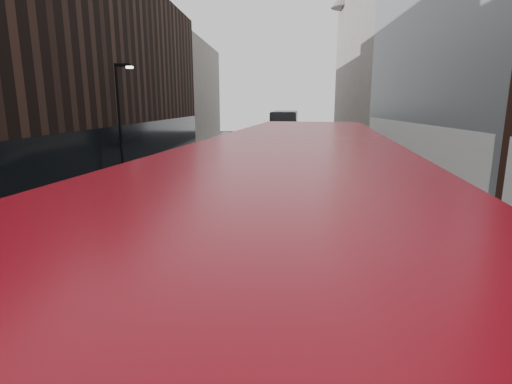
% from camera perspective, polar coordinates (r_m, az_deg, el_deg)
% --- Properties ---
extents(sidewalk_right, '(3.00, 80.00, 0.15)m').
position_cam_1_polar(sidewalk_right, '(31.00, 15.51, 3.01)').
color(sidewalk_right, slate).
rests_on(sidewalk_right, ground).
extents(sidewalk_left, '(2.00, 80.00, 0.15)m').
position_cam_1_polar(sidewalk_left, '(31.61, -13.18, 3.32)').
color(sidewalk_left, slate).
rests_on(sidewalk_left, ground).
extents(building_modern_block, '(5.03, 22.00, 20.00)m').
position_cam_1_polar(building_modern_block, '(28.41, 26.97, 21.30)').
color(building_modern_block, gray).
rests_on(building_modern_block, ground).
extents(building_victorian, '(6.50, 24.00, 21.00)m').
position_cam_1_polar(building_victorian, '(50.24, 16.08, 17.38)').
color(building_victorian, slate).
rests_on(building_victorian, ground).
extents(building_left_mid, '(5.00, 24.00, 14.00)m').
position_cam_1_polar(building_left_mid, '(37.15, -16.85, 15.15)').
color(building_left_mid, black).
rests_on(building_left_mid, ground).
extents(building_left_far, '(5.00, 20.00, 13.00)m').
position_cam_1_polar(building_left_far, '(58.30, -9.23, 13.83)').
color(building_left_far, slate).
rests_on(building_left_far, ground).
extents(street_lamp, '(1.06, 0.22, 7.00)m').
position_cam_1_polar(street_lamp, '(24.72, -18.78, 10.12)').
color(street_lamp, black).
rests_on(street_lamp, sidewalk_left).
extents(red_bus, '(3.81, 11.19, 4.44)m').
position_cam_1_polar(red_bus, '(6.09, 5.84, -11.09)').
color(red_bus, maroon).
rests_on(red_bus, ground).
extents(grey_bus, '(3.68, 12.83, 4.09)m').
position_cam_1_polar(grey_bus, '(50.12, 4.18, 9.28)').
color(grey_bus, black).
rests_on(grey_bus, ground).
extents(car_a, '(1.81, 3.88, 1.29)m').
position_cam_1_polar(car_a, '(20.01, 2.68, 0.14)').
color(car_a, black).
rests_on(car_a, ground).
extents(car_b, '(1.81, 3.95, 1.26)m').
position_cam_1_polar(car_b, '(31.15, 5.08, 4.49)').
color(car_b, '#9B9DA3').
rests_on(car_b, ground).
extents(car_c, '(2.29, 5.38, 1.55)m').
position_cam_1_polar(car_c, '(29.38, 9.56, 4.18)').
color(car_c, black).
rests_on(car_c, ground).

